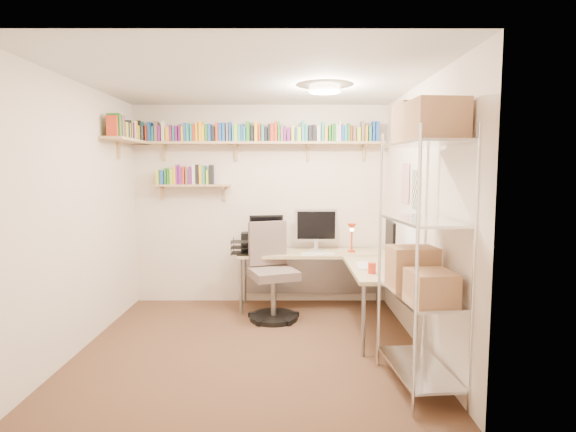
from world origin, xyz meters
name	(u,v)px	position (x,y,z in m)	size (l,w,h in m)	color
ground	(252,345)	(0.00, 0.00, 0.00)	(3.20, 3.20, 0.00)	#4F2B21
room_shell	(251,185)	(0.00, 0.00, 1.55)	(3.24, 3.04, 2.52)	beige
wall_shelves	(225,142)	(-0.41, 1.30, 2.03)	(3.12, 1.09, 0.80)	#D3B877
corner_desk	(318,256)	(0.69, 0.95, 0.69)	(1.86, 1.78, 1.21)	tan
office_chair	(272,278)	(0.16, 0.81, 0.46)	(0.62, 0.63, 1.10)	black
wire_rack	(423,212)	(1.36, -0.85, 1.37)	(0.49, 0.89, 2.20)	silver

